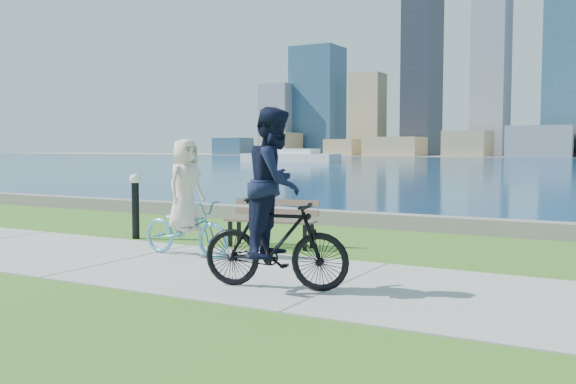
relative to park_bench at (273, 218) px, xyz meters
name	(u,v)px	position (x,y,z in m)	size (l,w,h in m)	color
ground	(342,285)	(2.59, -2.49, -0.55)	(320.00, 320.00, 0.00)	#2F5E18
concrete_path	(342,284)	(2.59, -2.49, -0.54)	(80.00, 3.50, 0.02)	gray
seawall	(457,225)	(2.59, 3.71, -0.37)	(90.00, 0.50, 0.35)	slate
ferry_near	(290,157)	(-33.34, 60.86, 0.17)	(12.74, 3.64, 1.73)	silver
park_bench	(273,218)	(0.00, 0.00, 0.00)	(1.81, 0.84, 0.90)	black
bollard_lamp	(135,202)	(-3.04, -0.47, 0.23)	(0.22, 0.22, 1.36)	black
cyclist_woman	(186,213)	(-0.74, -1.72, 0.22)	(0.72, 1.86, 2.03)	#53AFCA
cyclist_man	(275,213)	(1.94, -3.22, 0.48)	(0.97, 2.09, 2.41)	black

